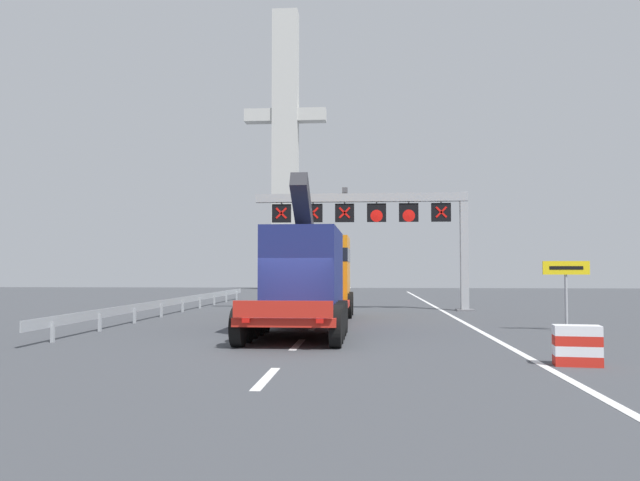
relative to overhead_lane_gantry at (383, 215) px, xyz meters
The scene contains 9 objects.
ground 16.19m from the overhead_lane_gantry, 101.95° to the right, with size 112.00×112.00×0.00m, color #424449.
lane_markings 11.32m from the overhead_lane_gantry, 106.40° to the left, with size 0.20×64.18×0.01m.
edge_line_right 6.61m from the overhead_lane_gantry, 45.38° to the right, with size 0.20×63.00×0.01m, color silver.
overhead_lane_gantry is the anchor object (origin of this frame).
heavy_haul_truck_red 9.71m from the overhead_lane_gantry, 109.23° to the right, with size 3.07×14.08×5.30m.
exit_sign_yellow 12.85m from the overhead_lane_gantry, 61.09° to the right, with size 1.59×0.15×2.44m.
crash_barrier_striped 19.82m from the overhead_lane_gantry, 78.70° to the right, with size 1.06×0.63×0.90m.
guardrail_left 11.33m from the overhead_lane_gantry, 167.49° to the right, with size 0.13×29.60×0.76m.
bridge_pylon_distant 38.05m from the overhead_lane_gantry, 105.60° to the left, with size 9.00×2.00×30.87m.
Camera 1 is at (2.30, -18.37, 2.14)m, focal length 35.45 mm.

